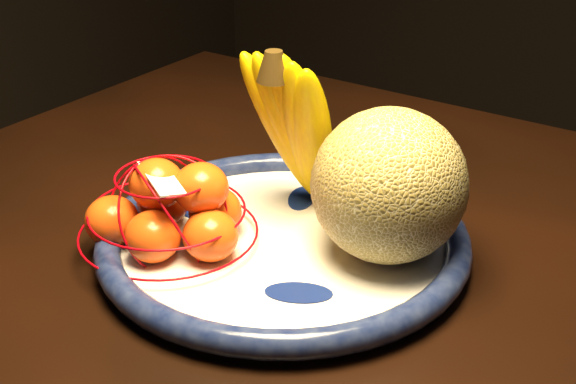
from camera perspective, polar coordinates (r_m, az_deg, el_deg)
The scene contains 6 objects.
dining_table at distance 0.89m, azimuth 14.03°, elevation -11.00°, with size 1.57×0.99×0.77m.
fruit_bowl at distance 0.87m, azimuth -0.35°, elevation -3.45°, with size 0.40×0.40×0.03m.
cantaloupe at distance 0.81m, azimuth 7.19°, elevation 0.46°, with size 0.16×0.16×0.16m, color olive.
banana_bunch at distance 0.88m, azimuth 0.76°, elevation 4.87°, with size 0.14×0.14×0.22m.
mandarin_bag at distance 0.86m, azimuth -8.27°, elevation -1.42°, with size 0.22×0.22×0.12m.
price_tag at distance 0.82m, azimuth -8.99°, elevation 0.99°, with size 0.07×0.03×0.00m, color white.
Camera 1 is at (0.13, -0.71, 1.22)m, focal length 50.00 mm.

